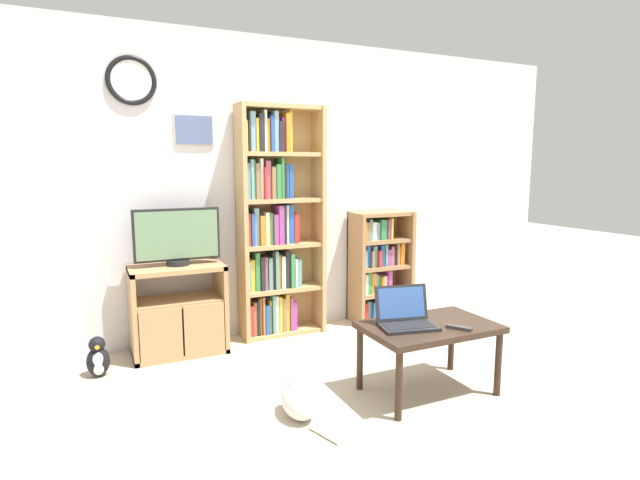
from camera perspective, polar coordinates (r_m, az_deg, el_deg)
The scene contains 11 objects.
ground_plane at distance 3.24m, azimuth 9.87°, elevation -19.16°, with size 18.00×18.00×0.00m, color #BCAD93.
wall_back at distance 4.56m, azimuth -3.70°, elevation 6.08°, with size 5.95×0.09×2.60m.
tv_stand at distance 4.17m, azimuth -15.85°, elevation -7.70°, with size 0.72×0.42×0.71m.
television at distance 4.09m, azimuth -16.02°, elevation 0.36°, with size 0.66×0.18×0.45m.
bookshelf_tall at distance 4.37m, azimuth -5.19°, elevation 1.62°, with size 0.75×0.27×2.01m.
bookshelf_short at distance 4.88m, azimuth 6.62°, elevation -3.25°, with size 0.59×0.30×1.06m.
coffee_table at distance 3.41m, azimuth 12.35°, elevation -10.25°, with size 0.86×0.55×0.47m.
laptop at distance 3.31m, azimuth 9.71°, elevation -8.59°, with size 0.41×0.34×0.25m.
remote_near_laptop at distance 3.33m, azimuth 15.61°, elevation -9.63°, with size 0.12×0.16×0.02m.
cat at distance 3.15m, azimuth -2.46°, elevation -17.81°, with size 0.22×0.54×0.24m.
penguin_figurine at distance 3.99m, azimuth -24.04°, elevation -12.25°, with size 0.16×0.14×0.29m.
Camera 1 is at (-1.67, -2.34, 1.50)m, focal length 28.00 mm.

